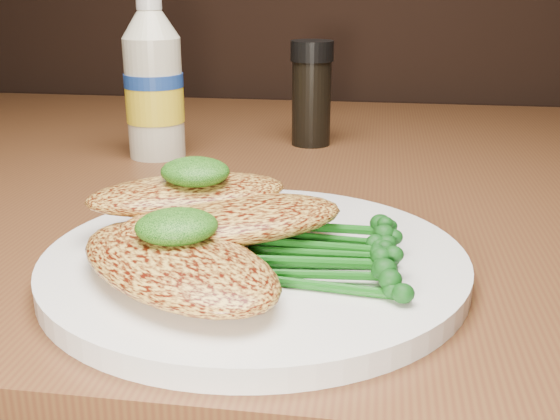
# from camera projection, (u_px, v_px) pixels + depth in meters

# --- Properties ---
(plate) EXTENTS (0.27, 0.27, 0.01)m
(plate) POSITION_uv_depth(u_px,v_px,m) (255.00, 262.00, 0.43)
(plate) COLOR white
(plate) RESTS_ON dining_table
(chicken_front) EXTENTS (0.17, 0.16, 0.02)m
(chicken_front) POSITION_uv_depth(u_px,v_px,m) (177.00, 263.00, 0.38)
(chicken_front) COLOR gold
(chicken_front) RESTS_ON plate
(chicken_mid) EXTENTS (0.17, 0.14, 0.02)m
(chicken_mid) POSITION_uv_depth(u_px,v_px,m) (233.00, 219.00, 0.43)
(chicken_mid) COLOR gold
(chicken_mid) RESTS_ON plate
(chicken_back) EXTENTS (0.15, 0.12, 0.02)m
(chicken_back) POSITION_uv_depth(u_px,v_px,m) (188.00, 194.00, 0.46)
(chicken_back) COLOR gold
(chicken_back) RESTS_ON plate
(pesto_front) EXTENTS (0.06, 0.06, 0.02)m
(pesto_front) POSITION_uv_depth(u_px,v_px,m) (177.00, 226.00, 0.39)
(pesto_front) COLOR black
(pesto_front) RESTS_ON chicken_front
(pesto_back) EXTENTS (0.06, 0.06, 0.02)m
(pesto_back) POSITION_uv_depth(u_px,v_px,m) (195.00, 172.00, 0.45)
(pesto_back) COLOR black
(pesto_back) RESTS_ON chicken_back
(broccolini_bundle) EXTENTS (0.14, 0.12, 0.02)m
(broccolini_bundle) POSITION_uv_depth(u_px,v_px,m) (317.00, 247.00, 0.41)
(broccolini_bundle) COLOR #125312
(broccolini_bundle) RESTS_ON plate
(mayo_bottle) EXTENTS (0.07, 0.07, 0.17)m
(mayo_bottle) POSITION_uv_depth(u_px,v_px,m) (153.00, 75.00, 0.69)
(mayo_bottle) COLOR beige
(mayo_bottle) RESTS_ON dining_table
(pepper_grinder) EXTENTS (0.06, 0.06, 0.12)m
(pepper_grinder) POSITION_uv_depth(u_px,v_px,m) (311.00, 94.00, 0.75)
(pepper_grinder) COLOR black
(pepper_grinder) RESTS_ON dining_table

